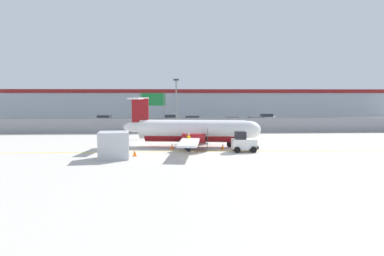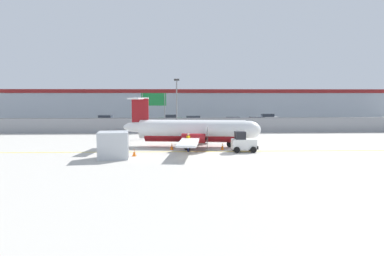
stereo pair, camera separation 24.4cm
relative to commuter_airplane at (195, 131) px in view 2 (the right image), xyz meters
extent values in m
plane|color=#BCB7AD|center=(1.14, -5.01, -1.60)|extent=(140.00, 140.00, 0.00)
cube|color=yellow|center=(1.14, -3.01, -1.60)|extent=(84.00, 0.20, 0.01)
cube|color=gray|center=(1.14, 12.99, -0.60)|extent=(98.00, 0.04, 2.00)
cylinder|color=slate|center=(1.14, 12.99, 0.45)|extent=(98.00, 0.10, 0.10)
cube|color=#38383A|center=(1.14, 24.49, -1.54)|extent=(98.00, 17.00, 0.12)
cube|color=#A8B2BC|center=(1.14, 42.99, 1.65)|extent=(91.00, 8.00, 6.50)
cube|color=maroon|center=(1.14, 38.99, 4.50)|extent=(91.00, 0.20, 0.80)
cylinder|color=white|center=(-0.24, 0.03, 0.15)|extent=(10.74, 3.12, 1.90)
ellipsoid|color=white|center=(5.29, -0.62, 0.15)|extent=(2.64, 2.08, 1.80)
ellipsoid|color=white|center=(-5.77, 0.68, 0.35)|extent=(3.09, 1.39, 1.05)
cylinder|color=maroon|center=(-0.24, 0.03, -0.37)|extent=(9.61, 2.58, 1.48)
cube|color=white|center=(-0.14, 0.02, -0.42)|extent=(3.46, 16.08, 0.18)
cylinder|color=maroon|center=(0.36, 2.58, -0.42)|extent=(2.29, 1.15, 0.90)
cone|color=black|center=(1.50, 2.44, -0.42)|extent=(0.50, 0.49, 0.44)
cylinder|color=#262626|center=(1.65, 2.42, -0.42)|extent=(0.28, 2.09, 2.10)
cylinder|color=maroon|center=(-0.25, -2.59, -0.42)|extent=(2.29, 1.15, 0.90)
cone|color=black|center=(0.89, -2.72, -0.42)|extent=(0.50, 0.49, 0.44)
cylinder|color=#262626|center=(1.04, -2.74, -0.42)|extent=(0.28, 2.09, 2.10)
cube|color=maroon|center=(-5.50, 0.65, 1.70)|extent=(1.71, 0.38, 3.10)
cube|color=white|center=(-5.64, 0.66, 3.25)|extent=(1.65, 4.90, 0.14)
cylinder|color=#59595B|center=(3.47, -0.41, -0.81)|extent=(0.16, 0.16, 0.97)
cylinder|color=black|center=(3.47, -0.41, -1.30)|extent=(0.62, 0.29, 0.60)
cylinder|color=#59595B|center=(-0.28, 2.26, -0.77)|extent=(0.16, 0.16, 0.90)
cylinder|color=black|center=(-0.28, 2.26, -1.22)|extent=(0.78, 0.31, 0.76)
cylinder|color=#59595B|center=(-0.80, -2.13, -0.77)|extent=(0.16, 0.16, 0.90)
cylinder|color=black|center=(-0.80, -2.13, -1.22)|extent=(0.78, 0.31, 0.76)
cube|color=silver|center=(4.33, -3.33, -0.87)|extent=(2.22, 1.15, 0.90)
cube|color=black|center=(3.98, -3.33, -0.07)|extent=(0.92, 1.02, 0.70)
cube|color=black|center=(5.48, -3.30, -1.17)|extent=(0.18, 1.10, 0.30)
cylinder|color=black|center=(5.07, -2.71, -1.32)|extent=(0.56, 0.19, 0.56)
cylinder|color=black|center=(5.10, -3.91, -1.32)|extent=(0.56, 0.19, 0.56)
cylinder|color=black|center=(3.57, -2.74, -1.32)|extent=(0.56, 0.19, 0.56)
cylinder|color=black|center=(3.60, -3.94, -1.32)|extent=(0.56, 0.19, 0.56)
cylinder|color=#191E4C|center=(-0.74, -2.84, -1.18)|extent=(0.16, 0.16, 0.85)
cylinder|color=#191E4C|center=(-0.74, -3.04, -1.18)|extent=(0.16, 0.16, 0.85)
cylinder|color=yellow|center=(-0.74, -2.94, -0.45)|extent=(0.34, 0.34, 0.60)
cylinder|color=yellow|center=(-0.74, -2.72, -0.42)|extent=(0.10, 0.10, 0.55)
cylinder|color=yellow|center=(-0.73, -3.16, -0.42)|extent=(0.10, 0.10, 0.55)
sphere|color=tan|center=(-0.74, -2.94, -0.01)|extent=(0.22, 0.22, 0.22)
cube|color=#B7BCC1|center=(-6.95, -6.21, -0.50)|extent=(2.61, 2.25, 2.20)
cube|color=#333338|center=(-6.95, -6.21, -0.50)|extent=(2.43, 0.35, 2.20)
cube|color=orange|center=(-2.29, -1.80, -1.58)|extent=(0.36, 0.36, 0.04)
cone|color=orange|center=(-2.29, -1.80, -1.26)|extent=(0.28, 0.28, 0.60)
cylinder|color=white|center=(-2.29, -1.80, -1.18)|extent=(0.17, 0.17, 0.08)
cube|color=orange|center=(2.55, -1.99, -1.58)|extent=(0.36, 0.36, 0.04)
cone|color=orange|center=(2.55, -1.99, -1.26)|extent=(0.28, 0.28, 0.60)
cylinder|color=white|center=(2.55, -1.99, -1.18)|extent=(0.17, 0.17, 0.08)
cube|color=orange|center=(-5.40, -5.16, -1.58)|extent=(0.36, 0.36, 0.04)
cone|color=orange|center=(-5.40, -5.16, -1.26)|extent=(0.28, 0.28, 0.60)
cylinder|color=white|center=(-5.40, -5.16, -1.18)|extent=(0.17, 0.17, 0.08)
cube|color=gray|center=(-14.48, 26.90, -0.86)|extent=(4.29, 1.95, 0.80)
cube|color=#262D38|center=(-14.63, 26.91, -0.18)|extent=(2.29, 1.69, 0.56)
cylinder|color=black|center=(-13.03, 27.72, -1.18)|extent=(0.61, 0.24, 0.60)
cylinder|color=black|center=(-13.14, 25.92, -1.18)|extent=(0.61, 0.24, 0.60)
cylinder|color=black|center=(-15.83, 27.89, -1.18)|extent=(0.61, 0.24, 0.60)
cylinder|color=black|center=(-15.94, 26.09, -1.18)|extent=(0.61, 0.24, 0.60)
cube|color=silver|center=(-8.29, 26.45, -0.86)|extent=(4.29, 1.94, 0.80)
cube|color=#262D38|center=(-8.44, 26.46, -0.18)|extent=(2.29, 1.69, 0.56)
cylinder|color=black|center=(-6.84, 27.27, -1.18)|extent=(0.61, 0.23, 0.60)
cylinder|color=black|center=(-6.95, 25.47, -1.18)|extent=(0.61, 0.23, 0.60)
cylinder|color=black|center=(-9.64, 27.43, -1.18)|extent=(0.61, 0.23, 0.60)
cylinder|color=black|center=(-9.74, 25.63, -1.18)|extent=(0.61, 0.23, 0.60)
cube|color=#19662D|center=(-3.17, 27.88, -0.86)|extent=(4.27, 1.88, 0.80)
cube|color=#262D38|center=(-3.02, 27.89, -0.18)|extent=(2.26, 1.65, 0.56)
cylinder|color=black|center=(-4.53, 26.92, -1.18)|extent=(0.61, 0.23, 0.60)
cylinder|color=black|center=(-4.61, 28.72, -1.18)|extent=(0.61, 0.23, 0.60)
cylinder|color=black|center=(-1.74, 27.04, -1.18)|extent=(0.61, 0.23, 0.60)
cylinder|color=black|center=(-1.81, 28.84, -1.18)|extent=(0.61, 0.23, 0.60)
cube|color=black|center=(0.68, 24.13, -0.86)|extent=(4.36, 2.14, 0.80)
cube|color=#262D38|center=(0.82, 24.15, -0.18)|extent=(2.35, 1.79, 0.56)
cylinder|color=black|center=(-0.62, 23.09, -1.18)|extent=(0.62, 0.26, 0.60)
cylinder|color=black|center=(-0.81, 24.88, -1.18)|extent=(0.62, 0.26, 0.60)
cylinder|color=black|center=(2.16, 23.39, -1.18)|extent=(0.62, 0.26, 0.60)
cylinder|color=black|center=(1.97, 25.18, -1.18)|extent=(0.62, 0.26, 0.60)
cube|color=#B28C19|center=(6.99, 20.75, -0.86)|extent=(4.31, 2.01, 0.80)
cube|color=#262D38|center=(7.14, 20.74, -0.18)|extent=(2.31, 1.72, 0.56)
cylinder|color=black|center=(5.53, 19.96, -1.18)|extent=(0.61, 0.24, 0.60)
cylinder|color=black|center=(5.66, 21.75, -1.18)|extent=(0.61, 0.24, 0.60)
cylinder|color=black|center=(8.32, 19.75, -1.18)|extent=(0.61, 0.24, 0.60)
cylinder|color=black|center=(8.45, 21.54, -1.18)|extent=(0.61, 0.24, 0.60)
cube|color=navy|center=(11.21, 21.03, -0.86)|extent=(4.38, 2.20, 0.80)
cube|color=#262D38|center=(11.06, 21.01, -0.18)|extent=(2.37, 1.82, 0.56)
cylinder|color=black|center=(12.49, 22.09, -1.18)|extent=(0.62, 0.27, 0.60)
cylinder|color=black|center=(12.71, 20.31, -1.18)|extent=(0.62, 0.27, 0.60)
cylinder|color=black|center=(9.71, 21.75, -1.18)|extent=(0.62, 0.27, 0.60)
cylinder|color=black|center=(9.93, 19.96, -1.18)|extent=(0.62, 0.27, 0.60)
cube|color=silver|center=(15.16, 30.32, -0.86)|extent=(4.21, 1.73, 0.80)
cube|color=#262D38|center=(15.31, 30.31, -0.18)|extent=(2.21, 1.58, 0.56)
cylinder|color=black|center=(13.75, 29.43, -1.18)|extent=(0.60, 0.20, 0.60)
cylinder|color=black|center=(13.76, 31.23, -1.18)|extent=(0.60, 0.20, 0.60)
cylinder|color=black|center=(16.55, 29.40, -1.18)|extent=(0.60, 0.20, 0.60)
cylinder|color=black|center=(16.56, 31.20, -1.18)|extent=(0.60, 0.20, 0.60)
cylinder|color=slate|center=(-1.87, 9.84, 1.90)|extent=(0.16, 0.16, 7.00)
cube|color=#333333|center=(-1.87, 9.84, 5.55)|extent=(0.70, 0.30, 0.24)
cylinder|color=slate|center=(-6.81, 15.26, 1.15)|extent=(0.14, 0.14, 5.50)
cylinder|color=slate|center=(-3.61, 15.26, 1.15)|extent=(0.14, 0.14, 5.50)
cube|color=#14662D|center=(-5.21, 15.26, 3.00)|extent=(3.60, 0.10, 1.80)
camera|label=1|loc=(-1.82, -34.06, 3.52)|focal=32.00mm
camera|label=2|loc=(-1.58, -34.07, 3.52)|focal=32.00mm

